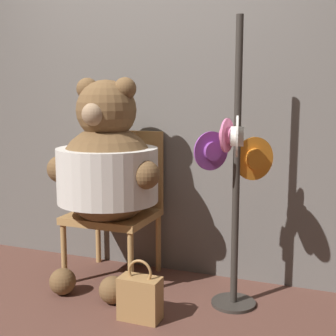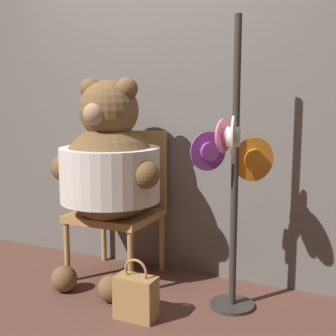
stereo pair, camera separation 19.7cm
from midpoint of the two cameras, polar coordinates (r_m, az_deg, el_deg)
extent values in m
plane|color=brown|center=(3.11, -9.07, -16.11)|extent=(14.00, 14.00, 0.00)
cube|color=#66605B|center=(3.50, -3.24, 9.06)|extent=(8.00, 0.10, 2.64)
cylinder|color=#B2844C|center=(3.40, -14.22, -10.19)|extent=(0.04, 0.04, 0.43)
cylinder|color=#B2844C|center=(3.14, -6.40, -11.58)|extent=(0.04, 0.04, 0.43)
cylinder|color=#B2844C|center=(3.77, -10.02, -8.13)|extent=(0.04, 0.04, 0.43)
cylinder|color=#B2844C|center=(3.54, -2.80, -9.14)|extent=(0.04, 0.04, 0.43)
cube|color=#B2844C|center=(3.38, -8.48, -5.84)|extent=(0.57, 0.53, 0.05)
cube|color=#B2844C|center=(3.53, -6.60, -0.04)|extent=(0.57, 0.04, 0.57)
sphere|color=brown|center=(3.24, -9.10, -0.83)|extent=(0.68, 0.68, 0.68)
cylinder|color=silver|center=(3.24, -9.10, -0.83)|extent=(0.69, 0.69, 0.37)
sphere|color=brown|center=(3.20, -9.29, 6.97)|extent=(0.41, 0.41, 0.41)
sphere|color=brown|center=(3.27, -11.53, 9.44)|extent=(0.15, 0.15, 0.15)
sphere|color=brown|center=(3.13, -7.08, 9.59)|extent=(0.15, 0.15, 0.15)
sphere|color=#997A5B|center=(3.05, -10.94, 6.46)|extent=(0.15, 0.15, 0.15)
sphere|color=brown|center=(3.34, -14.62, -0.13)|extent=(0.19, 0.19, 0.19)
sphere|color=brown|center=(3.01, -4.64, -0.84)|extent=(0.19, 0.19, 0.19)
sphere|color=brown|center=(3.28, -14.46, -13.26)|extent=(0.18, 0.18, 0.18)
sphere|color=brown|center=(3.09, -8.65, -14.50)|extent=(0.18, 0.18, 0.18)
cylinder|color=#332D28|center=(3.09, 6.10, -16.05)|extent=(0.28, 0.28, 0.02)
cylinder|color=#332D28|center=(2.83, 6.39, 0.20)|extent=(0.04, 0.04, 1.77)
cylinder|color=#7A388E|center=(2.72, 3.21, 2.08)|extent=(0.16, 0.18, 0.23)
cylinder|color=#7A388E|center=(2.72, 3.21, 2.08)|extent=(0.12, 0.12, 0.11)
cylinder|color=#D16693|center=(2.66, 5.09, 3.98)|extent=(0.04, 0.19, 0.19)
cylinder|color=#D16693|center=(2.66, 5.09, 3.98)|extent=(0.07, 0.10, 0.09)
cylinder|color=silver|center=(2.63, 6.30, 3.84)|extent=(0.06, 0.23, 0.23)
cylinder|color=silver|center=(2.63, 6.30, 3.84)|extent=(0.10, 0.12, 0.11)
cylinder|color=orange|center=(2.89, 8.54, 1.12)|extent=(0.21, 0.19, 0.27)
cylinder|color=orange|center=(2.89, 8.54, 1.12)|extent=(0.15, 0.14, 0.13)
cube|color=#A87A47|center=(2.85, -5.48, -15.59)|extent=(0.25, 0.13, 0.26)
torus|color=#A87A47|center=(2.79, -5.53, -12.54)|extent=(0.15, 0.02, 0.15)
camera|label=1|loc=(0.10, -91.88, -0.29)|focal=50.00mm
camera|label=2|loc=(0.10, 88.12, 0.29)|focal=50.00mm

